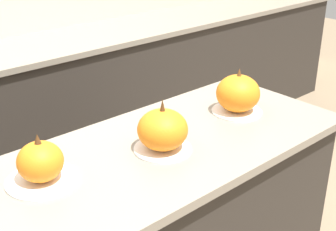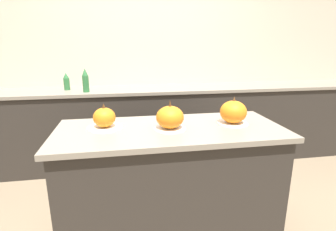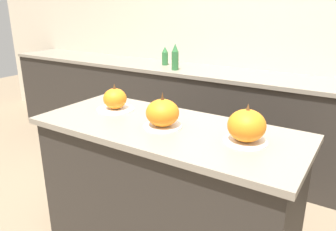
{
  "view_description": "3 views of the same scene",
  "coord_description": "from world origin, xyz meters",
  "px_view_note": "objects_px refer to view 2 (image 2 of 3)",
  "views": [
    {
      "loc": [
        -1.0,
        -1.17,
        1.71
      ],
      "look_at": [
        0.07,
        0.04,
        0.98
      ],
      "focal_mm": 50.0,
      "sensor_mm": 36.0,
      "label": 1
    },
    {
      "loc": [
        -0.3,
        -1.67,
        1.44
      ],
      "look_at": [
        -0.03,
        -0.05,
        0.99
      ],
      "focal_mm": 28.0,
      "sensor_mm": 36.0,
      "label": 2
    },
    {
      "loc": [
        0.94,
        -1.45,
        1.53
      ],
      "look_at": [
        0.04,
        -0.04,
        0.97
      ],
      "focal_mm": 35.0,
      "sensor_mm": 36.0,
      "label": 3
    }
  ],
  "objects_px": {
    "pumpkin_cake_left": "(104,119)",
    "pumpkin_cake_right": "(233,113)",
    "pumpkin_cake_center": "(170,118)",
    "bottle_short": "(67,82)",
    "bottle_tall": "(86,81)"
  },
  "relations": [
    {
      "from": "pumpkin_cake_left",
      "to": "pumpkin_cake_right",
      "type": "bearing_deg",
      "value": -3.61
    },
    {
      "from": "pumpkin_cake_center",
      "to": "pumpkin_cake_right",
      "type": "bearing_deg",
      "value": 5.29
    },
    {
      "from": "bottle_short",
      "to": "pumpkin_cake_right",
      "type": "bearing_deg",
      "value": -45.27
    },
    {
      "from": "pumpkin_cake_right",
      "to": "bottle_short",
      "type": "bearing_deg",
      "value": 134.73
    },
    {
      "from": "bottle_tall",
      "to": "pumpkin_cake_center",
      "type": "bearing_deg",
      "value": -61.31
    },
    {
      "from": "pumpkin_cake_center",
      "to": "bottle_short",
      "type": "height_order",
      "value": "bottle_short"
    },
    {
      "from": "bottle_tall",
      "to": "bottle_short",
      "type": "bearing_deg",
      "value": 142.62
    },
    {
      "from": "bottle_tall",
      "to": "pumpkin_cake_left",
      "type": "bearing_deg",
      "value": -77.36
    },
    {
      "from": "pumpkin_cake_left",
      "to": "bottle_short",
      "type": "relative_size",
      "value": 1.25
    },
    {
      "from": "pumpkin_cake_right",
      "to": "bottle_short",
      "type": "relative_size",
      "value": 1.14
    },
    {
      "from": "bottle_short",
      "to": "pumpkin_cake_left",
      "type": "bearing_deg",
      "value": -69.87
    },
    {
      "from": "pumpkin_cake_left",
      "to": "bottle_tall",
      "type": "bearing_deg",
      "value": 102.64
    },
    {
      "from": "bottle_short",
      "to": "bottle_tall",
      "type": "bearing_deg",
      "value": -37.38
    },
    {
      "from": "bottle_tall",
      "to": "bottle_short",
      "type": "distance_m",
      "value": 0.29
    },
    {
      "from": "bottle_short",
      "to": "pumpkin_cake_center",
      "type": "bearing_deg",
      "value": -57.36
    }
  ]
}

